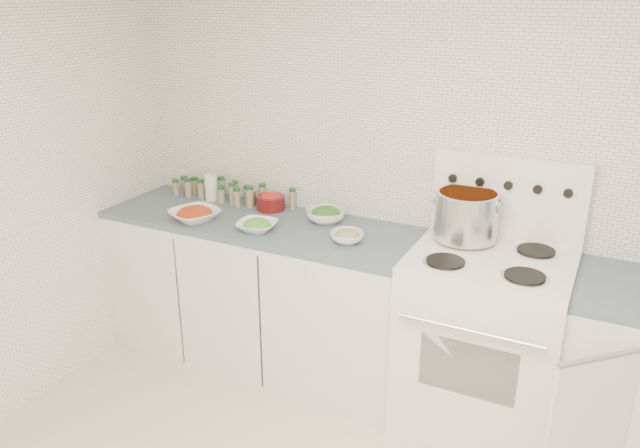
{
  "coord_description": "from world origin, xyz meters",
  "views": [
    {
      "loc": [
        0.96,
        -1.63,
        2.13
      ],
      "look_at": [
        -0.42,
        1.14,
        0.96
      ],
      "focal_mm": 35.0,
      "sensor_mm": 36.0,
      "label": 1
    }
  ],
  "objects_px": {
    "stock_pot": "(466,213)",
    "bowl_tomato": "(195,214)",
    "stove": "(484,336)",
    "bowl_snowpea": "(257,225)"
  },
  "relations": [
    {
      "from": "stock_pot",
      "to": "bowl_tomato",
      "type": "xyz_separation_m",
      "value": [
        -1.46,
        -0.31,
        -0.14
      ]
    },
    {
      "from": "stove",
      "to": "bowl_tomato",
      "type": "xyz_separation_m",
      "value": [
        -1.63,
        -0.16,
        0.44
      ]
    },
    {
      "from": "bowl_snowpea",
      "to": "stock_pot",
      "type": "bearing_deg",
      "value": 15.13
    },
    {
      "from": "stove",
      "to": "bowl_tomato",
      "type": "height_order",
      "value": "stove"
    },
    {
      "from": "stove",
      "to": "bowl_snowpea",
      "type": "distance_m",
      "value": 1.31
    },
    {
      "from": "stock_pot",
      "to": "bowl_snowpea",
      "type": "xyz_separation_m",
      "value": [
        -1.06,
        -0.29,
        -0.15
      ]
    },
    {
      "from": "stock_pot",
      "to": "bowl_tomato",
      "type": "bearing_deg",
      "value": -167.92
    },
    {
      "from": "bowl_snowpea",
      "to": "bowl_tomato",
      "type": "bearing_deg",
      "value": -176.34
    },
    {
      "from": "stove",
      "to": "bowl_snowpea",
      "type": "relative_size",
      "value": 5.68
    },
    {
      "from": "stock_pot",
      "to": "bowl_tomato",
      "type": "relative_size",
      "value": 0.98
    }
  ]
}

